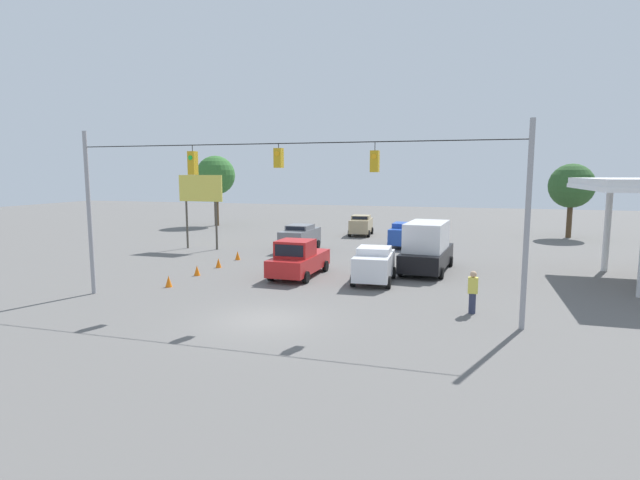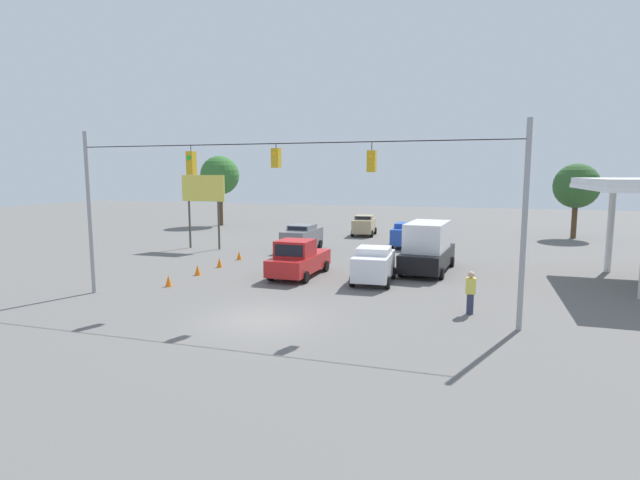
% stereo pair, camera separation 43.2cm
% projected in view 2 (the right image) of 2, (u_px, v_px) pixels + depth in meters
% --- Properties ---
extents(ground_plane, '(140.00, 140.00, 0.00)m').
position_uv_depth(ground_plane, '(261.00, 320.00, 19.75)').
color(ground_plane, '#605E5B').
extents(overhead_signal_span, '(19.46, 0.38, 7.70)m').
position_uv_depth(overhead_signal_span, '(275.00, 198.00, 20.76)').
color(overhead_signal_span, '#939399').
rests_on(overhead_signal_span, ground_plane).
extents(sedan_grey_withflow_far, '(2.17, 4.47, 1.93)m').
position_uv_depth(sedan_grey_withflow_far, '(302.00, 237.00, 37.47)').
color(sedan_grey_withflow_far, slate).
rests_on(sedan_grey_withflow_far, ground_plane).
extents(sedan_tan_withflow_deep, '(2.20, 3.93, 1.88)m').
position_uv_depth(sedan_tan_withflow_deep, '(364.00, 225.00, 46.42)').
color(sedan_tan_withflow_deep, tan).
rests_on(sedan_tan_withflow_deep, ground_plane).
extents(pickup_truck_red_withflow_mid, '(2.34, 5.23, 2.12)m').
position_uv_depth(pickup_truck_red_withflow_mid, '(298.00, 259.00, 27.95)').
color(pickup_truck_red_withflow_mid, red).
rests_on(pickup_truck_red_withflow_mid, ground_plane).
extents(box_truck_black_oncoming_far, '(2.89, 6.36, 2.94)m').
position_uv_depth(box_truck_black_oncoming_far, '(428.00, 247.00, 29.20)').
color(box_truck_black_oncoming_far, black).
rests_on(box_truck_black_oncoming_far, ground_plane).
extents(sedan_blue_oncoming_deep, '(2.14, 4.47, 1.89)m').
position_uv_depth(sedan_blue_oncoming_deep, '(407.00, 234.00, 39.22)').
color(sedan_blue_oncoming_deep, '#234CB2').
rests_on(sedan_blue_oncoming_deep, ground_plane).
extents(sedan_white_crossing_near, '(2.18, 3.89, 1.91)m').
position_uv_depth(sedan_white_crossing_near, '(374.00, 264.00, 26.31)').
color(sedan_white_crossing_near, silver).
rests_on(sedan_white_crossing_near, ground_plane).
extents(traffic_cone_nearest, '(0.35, 0.35, 0.59)m').
position_uv_depth(traffic_cone_nearest, '(169.00, 281.00, 25.53)').
color(traffic_cone_nearest, orange).
rests_on(traffic_cone_nearest, ground_plane).
extents(traffic_cone_second, '(0.35, 0.35, 0.59)m').
position_uv_depth(traffic_cone_second, '(198.00, 270.00, 28.36)').
color(traffic_cone_second, orange).
rests_on(traffic_cone_second, ground_plane).
extents(traffic_cone_third, '(0.35, 0.35, 0.59)m').
position_uv_depth(traffic_cone_third, '(219.00, 263.00, 30.74)').
color(traffic_cone_third, orange).
rests_on(traffic_cone_third, ground_plane).
extents(traffic_cone_fourth, '(0.35, 0.35, 0.59)m').
position_uv_depth(traffic_cone_fourth, '(239.00, 255.00, 33.46)').
color(traffic_cone_fourth, orange).
rests_on(traffic_cone_fourth, ground_plane).
extents(roadside_billboard, '(3.60, 0.16, 5.63)m').
position_uv_depth(roadside_billboard, '(203.00, 195.00, 37.89)').
color(roadside_billboard, '#4C473D').
rests_on(roadside_billboard, ground_plane).
extents(pedestrian, '(0.40, 0.28, 1.78)m').
position_uv_depth(pedestrian, '(471.00, 293.00, 20.45)').
color(pedestrian, '#2D334C').
rests_on(pedestrian, ground_plane).
extents(tree_horizon_left, '(4.24, 4.24, 7.67)m').
position_uv_depth(tree_horizon_left, '(220.00, 176.00, 54.77)').
color(tree_horizon_left, '#4C3823').
rests_on(tree_horizon_left, ground_plane).
extents(tree_horizon_right, '(3.92, 3.92, 6.62)m').
position_uv_depth(tree_horizon_right, '(576.00, 186.00, 43.95)').
color(tree_horizon_right, '#4C3823').
rests_on(tree_horizon_right, ground_plane).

